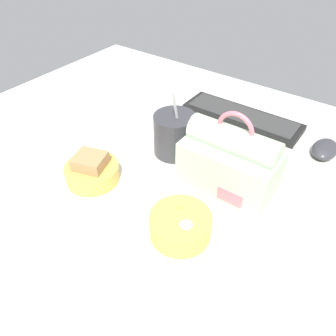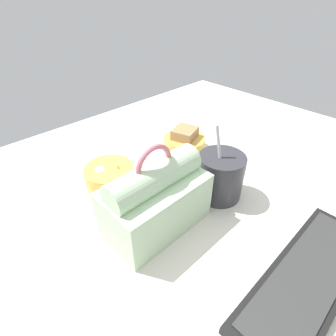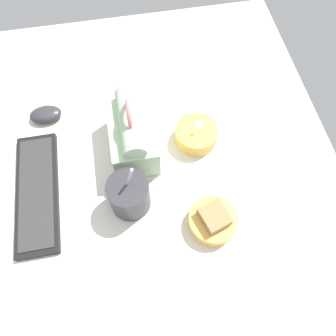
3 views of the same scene
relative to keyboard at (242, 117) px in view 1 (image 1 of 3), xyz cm
name	(u,v)px [view 1 (image 1 of 3)]	position (x,y,z in cm)	size (l,w,h in cm)	color
desk_surface	(172,170)	(-3.97, -30.40, -2.02)	(140.00, 110.00, 2.00)	silver
keyboard	(242,117)	(0.00, 0.00, 0.00)	(35.37, 11.03, 2.10)	black
lunch_bag	(230,161)	(9.96, -27.99, 6.07)	(20.96, 12.48, 19.47)	#B7D6AD
soup_cup	(174,134)	(-7.31, -24.75, 4.65)	(10.65, 10.65, 18.15)	#333338
bento_bowl_sandwich	(92,171)	(-16.80, -44.89, 1.56)	(12.60, 12.60, 6.91)	#EAB24C
bento_bowl_snacks	(181,225)	(9.20, -46.19, 1.63)	(12.30, 12.30, 5.93)	#EAB24C
computer_mouse	(325,149)	(25.01, -2.85, 0.68)	(6.23, 9.59, 3.39)	#333338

